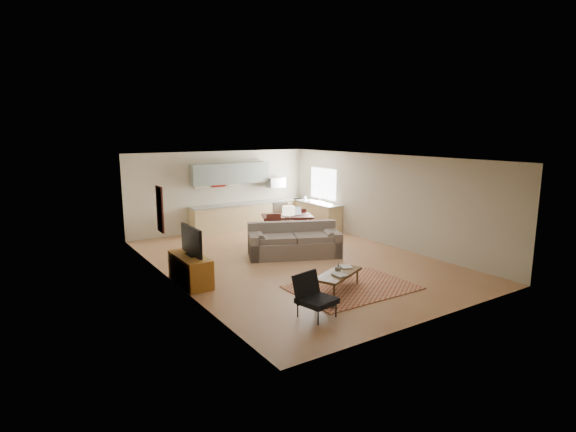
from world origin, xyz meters
TOP-DOWN VIEW (x-y plane):
  - room at (0.00, 0.00)m, footprint 9.00×9.00m
  - kitchen_counter_back at (0.90, 4.18)m, footprint 4.26×0.64m
  - kitchen_counter_right at (2.93, 3.00)m, footprint 0.64×2.26m
  - kitchen_range at (2.00, 4.18)m, footprint 0.62×0.62m
  - kitchen_microwave at (2.00, 4.20)m, footprint 0.62×0.40m
  - upper_cabinets at (0.30, 4.33)m, footprint 2.80×0.34m
  - window_right at (3.23, 3.00)m, footprint 0.02×1.40m
  - wall_art_left at (-3.21, 0.90)m, footprint 0.06×0.42m
  - triptych at (-0.10, 4.47)m, footprint 1.70×0.04m
  - rug at (-0.11, -2.44)m, footprint 2.64×1.84m
  - sofa at (0.24, 0.35)m, footprint 2.80×2.05m
  - coffee_table at (-0.47, -2.39)m, footprint 1.43×1.04m
  - book_a at (-0.69, -2.55)m, footprint 0.24×0.31m
  - book_b at (-0.18, -2.14)m, footprint 0.43×0.46m
  - vase at (-0.39, -2.30)m, footprint 0.20×0.20m
  - armchair at (-1.69, -3.27)m, footprint 0.83×0.83m
  - tv_credenza at (-2.96, -0.25)m, footprint 0.54×1.41m
  - tv at (-2.90, -0.25)m, footprint 0.11×1.09m
  - console_table at (0.40, 0.89)m, footprint 0.74×0.62m
  - table_lamp at (0.40, 0.89)m, footprint 0.48×0.48m
  - dining_table at (1.12, 2.06)m, footprint 1.76×1.42m
  - dining_chair_near at (0.43, 1.63)m, footprint 0.55×0.56m
  - dining_chair_far at (1.81, 2.48)m, footprint 0.52×0.54m
  - laptop at (1.42, 1.95)m, footprint 0.38×0.32m
  - soap_bottle at (2.83, 3.51)m, footprint 0.12×0.12m

SIDE VIEW (x-z plane):
  - rug at x=-0.11m, z-range 0.00..0.02m
  - coffee_table at x=-0.47m, z-range 0.00..0.40m
  - tv_credenza at x=-2.96m, z-range 0.00..0.65m
  - console_table at x=0.40m, z-range 0.00..0.73m
  - dining_table at x=1.12m, z-range 0.00..0.78m
  - armchair at x=-1.69m, z-range 0.00..0.80m
  - book_b at x=-0.18m, z-range 0.40..0.42m
  - book_a at x=-0.69m, z-range 0.40..0.42m
  - dining_chair_far at x=1.81m, z-range 0.00..0.89m
  - sofa at x=0.24m, z-range 0.00..0.89m
  - kitchen_range at x=2.00m, z-range 0.00..0.90m
  - kitchen_counter_back at x=0.90m, z-range 0.00..0.92m
  - kitchen_counter_right at x=2.93m, z-range 0.00..0.92m
  - dining_chair_near at x=0.43m, z-range 0.00..0.93m
  - vase at x=-0.39m, z-range 0.40..0.56m
  - laptop at x=1.42m, z-range 0.78..1.02m
  - tv at x=-2.90m, z-range 0.65..1.30m
  - soap_bottle at x=2.83m, z-range 0.92..1.11m
  - table_lamp at x=0.40m, z-range 0.73..1.32m
  - room at x=0.00m, z-range -3.15..5.85m
  - kitchen_microwave at x=2.00m, z-range 1.38..1.73m
  - window_right at x=3.23m, z-range 1.02..2.08m
  - wall_art_left at x=-3.21m, z-range 1.00..2.10m
  - triptych at x=-0.10m, z-range 1.50..2.00m
  - upper_cabinets at x=0.30m, z-range 1.60..2.30m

